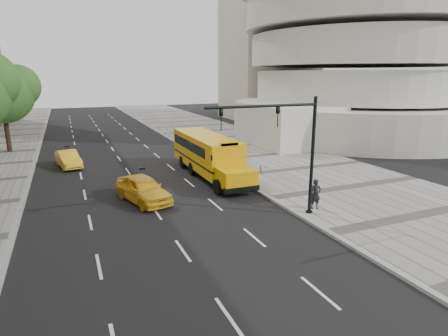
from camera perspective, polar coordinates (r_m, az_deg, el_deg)
name	(u,v)px	position (r m, az deg, el deg)	size (l,w,h in m)	color
ground	(154,187)	(26.10, -10.57, -2.82)	(140.00, 140.00, 0.00)	black
sidewalk_museum	(302,169)	(30.79, 11.74, -0.14)	(12.00, 140.00, 0.15)	gray
curb_museum	(234,177)	(27.89, 1.52, -1.32)	(0.30, 140.00, 0.15)	gray
curb_far	(23,201)	(25.71, -28.29, -4.38)	(0.30, 140.00, 0.15)	gray
guggenheim	(336,28)	(55.48, 16.74, 19.81)	(33.20, 42.20, 35.00)	silver
tree_c	(3,92)	(41.72, -30.64, 9.92)	(6.51, 5.79, 8.70)	black
school_bus	(207,152)	(28.38, -2.56, 2.45)	(2.96, 11.56, 3.19)	#E0A005
taxi_near	(143,189)	(23.01, -12.22, -3.12)	(1.88, 4.68, 1.59)	yellow
taxi_far	(68,159)	(33.50, -22.64, 1.26)	(1.43, 4.11, 1.35)	yellow
pedestrian	(316,194)	(21.49, 13.80, -3.90)	(0.61, 0.40, 1.68)	black
traffic_signal	(290,143)	(19.26, 10.04, 3.76)	(6.18, 0.36, 6.40)	black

